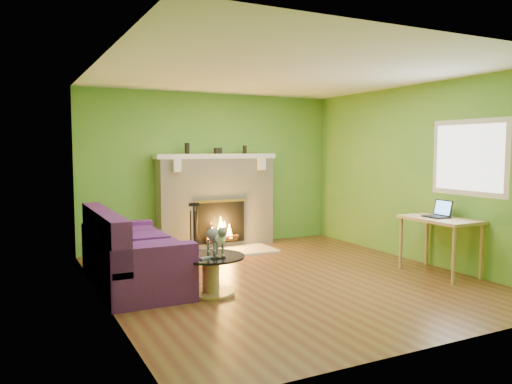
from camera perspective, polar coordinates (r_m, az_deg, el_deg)
floor at (r=6.53m, az=3.29°, el=-9.81°), size 5.00×5.00×0.00m
ceiling at (r=6.38m, az=3.41°, el=13.39°), size 5.00×5.00×0.00m
wall_back at (r=8.58m, az=-5.05°, el=2.52°), size 5.00×0.00×5.00m
wall_front at (r=4.35m, az=20.07°, el=-0.16°), size 5.00×0.00×5.00m
wall_left at (r=5.55m, az=-17.19°, el=0.97°), size 0.00×5.00×5.00m
wall_right at (r=7.70m, az=18.01°, el=2.01°), size 0.00×5.00×5.00m
window_frame at (r=7.07m, az=23.15°, el=3.64°), size 0.00×1.20×1.20m
window_pane at (r=7.07m, az=23.11°, el=3.64°), size 0.00×1.06×1.06m
fireplace at (r=8.44m, az=-4.56°, el=-1.11°), size 2.10×0.46×1.58m
hearth at (r=8.09m, az=-3.13°, el=-6.80°), size 1.50×0.75×0.03m
mantel at (r=8.38m, az=-4.54°, el=4.11°), size 2.10×0.28×0.08m
sofa at (r=6.33m, az=-14.33°, el=-7.08°), size 0.94×2.07×0.93m
coffee_table at (r=5.83m, az=-5.19°, el=-9.06°), size 0.78×0.78×0.44m
desk at (r=7.04m, az=20.29°, el=-3.53°), size 0.59×1.02×0.75m
cat at (r=5.82m, az=-4.66°, el=-5.37°), size 0.22×0.58×0.36m
remote_silver at (r=5.64m, az=-5.70°, el=-7.48°), size 0.18×0.10×0.02m
remote_black at (r=5.63m, az=-4.33°, el=-7.51°), size 0.16×0.04×0.02m
laptop at (r=7.03m, az=19.93°, el=-1.82°), size 0.29×0.33×0.23m
fire_tools at (r=7.97m, az=-7.07°, el=-4.03°), size 0.21×0.21×0.79m
mantel_vase_left at (r=8.23m, az=-7.88°, el=4.96°), size 0.08×0.08×0.18m
mantel_vase_right at (r=8.62m, az=-1.30°, el=4.88°), size 0.07×0.07×0.14m
mantel_box at (r=8.42m, az=-4.36°, el=4.72°), size 0.12×0.08×0.10m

